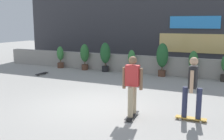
% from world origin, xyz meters
% --- Properties ---
extents(ground_plane, '(48.00, 48.00, 0.00)m').
position_xyz_m(ground_plane, '(0.00, 0.00, 0.00)').
color(ground_plane, '#9E9B96').
extents(planter_wall, '(18.00, 0.40, 0.90)m').
position_xyz_m(planter_wall, '(0.00, 6.00, 0.45)').
color(planter_wall, gray).
rests_on(planter_wall, ground).
extents(building_backdrop, '(20.00, 2.08, 6.50)m').
position_xyz_m(building_backdrop, '(0.00, 10.00, 3.25)').
color(building_backdrop, '#38383D').
rests_on(building_backdrop, ground).
extents(potted_plant_0, '(0.39, 0.39, 1.24)m').
position_xyz_m(potted_plant_0, '(-5.15, 5.55, 0.67)').
color(potted_plant_0, brown).
rests_on(potted_plant_0, ground).
extents(potted_plant_1, '(0.48, 0.48, 1.43)m').
position_xyz_m(potted_plant_1, '(-3.53, 5.55, 0.82)').
color(potted_plant_1, brown).
rests_on(potted_plant_1, ground).
extents(potted_plant_2, '(0.54, 0.54, 1.55)m').
position_xyz_m(potted_plant_2, '(-2.26, 5.55, 0.90)').
color(potted_plant_2, black).
rests_on(potted_plant_2, ground).
extents(potted_plant_3, '(0.37, 0.37, 1.22)m').
position_xyz_m(potted_plant_3, '(-0.77, 5.55, 0.65)').
color(potted_plant_3, brown).
rests_on(potted_plant_3, ground).
extents(potted_plant_4, '(0.57, 0.57, 1.61)m').
position_xyz_m(potted_plant_4, '(0.80, 5.55, 0.95)').
color(potted_plant_4, brown).
rests_on(potted_plant_4, ground).
extents(potted_plant_5, '(0.42, 0.42, 1.31)m').
position_xyz_m(potted_plant_5, '(2.25, 5.55, 0.73)').
color(potted_plant_5, brown).
rests_on(potted_plant_5, ground).
extents(skater_far_right, '(0.56, 0.81, 1.70)m').
position_xyz_m(skater_far_right, '(1.51, -0.46, 0.94)').
color(skater_far_right, black).
rests_on(skater_far_right, ground).
extents(skater_foreground, '(0.80, 0.56, 1.70)m').
position_xyz_m(skater_foreground, '(3.00, 0.01, 0.94)').
color(skater_foreground, '#BF8C26').
rests_on(skater_foreground, ground).
extents(skateboard_near_camera, '(0.21, 0.80, 0.08)m').
position_xyz_m(skateboard_near_camera, '(-4.77, 3.43, 0.06)').
color(skateboard_near_camera, black).
rests_on(skateboard_near_camera, ground).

